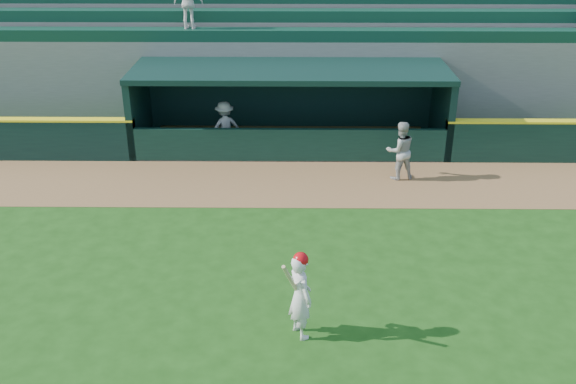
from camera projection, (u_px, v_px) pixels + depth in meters
The scene contains 7 objects.
ground at pixel (287, 284), 12.97m from camera, with size 120.00×120.00×0.00m, color #194310.
warning_track at pixel (289, 183), 17.39m from camera, with size 40.00×3.00×0.01m, color brown.
dugout_player_front at pixel (400, 150), 17.38m from camera, with size 0.79×0.62×1.63m, color #9D9D98.
dugout_player_inside at pixel (225, 127), 19.26m from camera, with size 1.00×0.57×1.54m, color #A5A5A0.
dugout at pixel (290, 101), 19.62m from camera, with size 9.40×2.80×2.46m.
stands at pixel (291, 36), 23.31m from camera, with size 34.50×6.25×7.62m.
batter_at_plate at pixel (300, 294), 11.14m from camera, with size 0.63×0.81×1.70m.
Camera 1 is at (0.13, -10.93, 7.22)m, focal length 40.00 mm.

